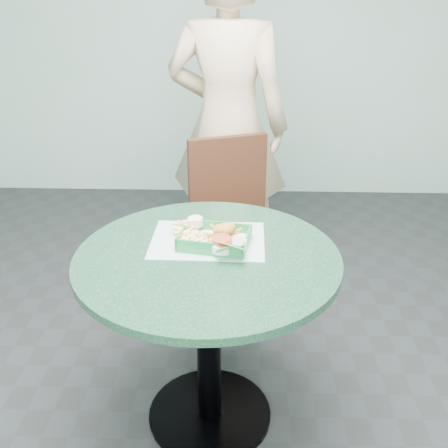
{
  "coord_description": "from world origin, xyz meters",
  "views": [
    {
      "loc": [
        0.11,
        -1.63,
        1.68
      ],
      "look_at": [
        0.06,
        0.1,
        0.84
      ],
      "focal_mm": 42.0,
      "sensor_mm": 36.0,
      "label": 1
    }
  ],
  "objects_px": {
    "food_basket": "(215,246)",
    "crab_sandwich": "(224,237)",
    "diner_person": "(228,87)",
    "sauce_ramekin": "(191,228)",
    "dining_chair": "(227,216)",
    "cafe_table": "(208,299)"
  },
  "relations": [
    {
      "from": "dining_chair",
      "to": "diner_person",
      "type": "relative_size",
      "value": 0.41
    },
    {
      "from": "dining_chair",
      "to": "food_basket",
      "type": "relative_size",
      "value": 3.74
    },
    {
      "from": "cafe_table",
      "to": "crab_sandwich",
      "type": "relative_size",
      "value": 8.18
    },
    {
      "from": "food_basket",
      "to": "dining_chair",
      "type": "bearing_deg",
      "value": 88.08
    },
    {
      "from": "dining_chair",
      "to": "crab_sandwich",
      "type": "bearing_deg",
      "value": -109.49
    },
    {
      "from": "diner_person",
      "to": "sauce_ramekin",
      "type": "height_order",
      "value": "diner_person"
    },
    {
      "from": "dining_chair",
      "to": "food_basket",
      "type": "bearing_deg",
      "value": -111.98
    },
    {
      "from": "diner_person",
      "to": "crab_sandwich",
      "type": "height_order",
      "value": "diner_person"
    },
    {
      "from": "cafe_table",
      "to": "dining_chair",
      "type": "distance_m",
      "value": 0.84
    },
    {
      "from": "sauce_ramekin",
      "to": "diner_person",
      "type": "bearing_deg",
      "value": 83.7
    },
    {
      "from": "diner_person",
      "to": "sauce_ramekin",
      "type": "bearing_deg",
      "value": 96.13
    },
    {
      "from": "dining_chair",
      "to": "cafe_table",
      "type": "bearing_deg",
      "value": -113.33
    },
    {
      "from": "diner_person",
      "to": "crab_sandwich",
      "type": "bearing_deg",
      "value": 103.2
    },
    {
      "from": "food_basket",
      "to": "crab_sandwich",
      "type": "bearing_deg",
      "value": 17.87
    },
    {
      "from": "cafe_table",
      "to": "crab_sandwich",
      "type": "xyz_separation_m",
      "value": [
        0.06,
        0.09,
        0.22
      ]
    },
    {
      "from": "crab_sandwich",
      "to": "diner_person",
      "type": "bearing_deg",
      "value": 90.76
    },
    {
      "from": "sauce_ramekin",
      "to": "food_basket",
      "type": "bearing_deg",
      "value": -39.51
    },
    {
      "from": "diner_person",
      "to": "food_basket",
      "type": "relative_size",
      "value": 9.09
    },
    {
      "from": "cafe_table",
      "to": "sauce_ramekin",
      "type": "height_order",
      "value": "sauce_ramekin"
    },
    {
      "from": "food_basket",
      "to": "crab_sandwich",
      "type": "height_order",
      "value": "crab_sandwich"
    },
    {
      "from": "food_basket",
      "to": "sauce_ramekin",
      "type": "relative_size",
      "value": 4.18
    },
    {
      "from": "diner_person",
      "to": "food_basket",
      "type": "bearing_deg",
      "value": 101.47
    }
  ]
}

